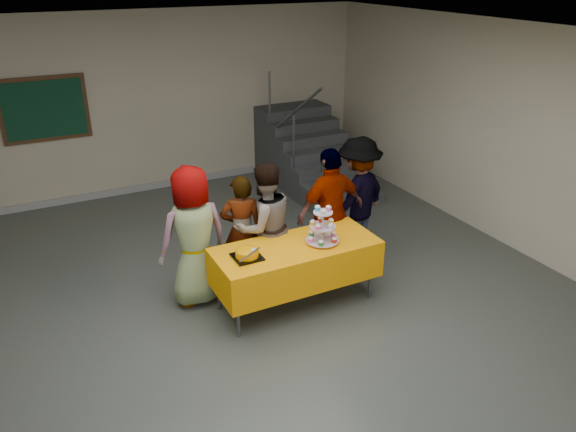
{
  "coord_description": "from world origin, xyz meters",
  "views": [
    {
      "loc": [
        -1.99,
        -4.33,
        3.67
      ],
      "look_at": [
        0.63,
        0.81,
        1.05
      ],
      "focal_mm": 35.0,
      "sensor_mm": 36.0,
      "label": 1
    }
  ],
  "objects_px": {
    "staircase": "(307,155)",
    "bear_cake": "(247,253)",
    "schoolchild_a": "(194,236)",
    "schoolchild_c": "(264,227)",
    "cupcake_stand": "(323,229)",
    "schoolchild_e": "(357,197)",
    "schoolchild_b": "(242,231)",
    "bake_table": "(296,262)",
    "noticeboard": "(44,109)",
    "schoolchild_d": "(330,212)"
  },
  "relations": [
    {
      "from": "schoolchild_a",
      "to": "schoolchild_c",
      "type": "xyz_separation_m",
      "value": [
        0.85,
        -0.06,
        -0.04
      ]
    },
    {
      "from": "cupcake_stand",
      "to": "schoolchild_c",
      "type": "xyz_separation_m",
      "value": [
        -0.43,
        0.62,
        -0.14
      ]
    },
    {
      "from": "staircase",
      "to": "bear_cake",
      "type": "bearing_deg",
      "value": -127.13
    },
    {
      "from": "schoolchild_c",
      "to": "schoolchild_e",
      "type": "relative_size",
      "value": 0.97
    },
    {
      "from": "schoolchild_c",
      "to": "schoolchild_a",
      "type": "bearing_deg",
      "value": -7.19
    },
    {
      "from": "schoolchild_b",
      "to": "staircase",
      "type": "height_order",
      "value": "staircase"
    },
    {
      "from": "bake_table",
      "to": "staircase",
      "type": "xyz_separation_m",
      "value": [
        2.07,
        3.52,
        -0.07
      ]
    },
    {
      "from": "schoolchild_a",
      "to": "staircase",
      "type": "bearing_deg",
      "value": -142.31
    },
    {
      "from": "schoolchild_c",
      "to": "schoolchild_e",
      "type": "distance_m",
      "value": 1.49
    },
    {
      "from": "schoolchild_b",
      "to": "schoolchild_d",
      "type": "relative_size",
      "value": 0.86
    },
    {
      "from": "bear_cake",
      "to": "schoolchild_a",
      "type": "height_order",
      "value": "schoolchild_a"
    },
    {
      "from": "schoolchild_e",
      "to": "schoolchild_a",
      "type": "bearing_deg",
      "value": -17.02
    },
    {
      "from": "bake_table",
      "to": "noticeboard",
      "type": "bearing_deg",
      "value": 115.66
    },
    {
      "from": "schoolchild_b",
      "to": "schoolchild_e",
      "type": "distance_m",
      "value": 1.7
    },
    {
      "from": "staircase",
      "to": "noticeboard",
      "type": "xyz_separation_m",
      "value": [
        -4.16,
        0.84,
        1.11
      ]
    },
    {
      "from": "bake_table",
      "to": "schoolchild_b",
      "type": "distance_m",
      "value": 0.83
    },
    {
      "from": "bear_cake",
      "to": "schoolchild_e",
      "type": "xyz_separation_m",
      "value": [
        1.94,
        0.8,
        -0.01
      ]
    },
    {
      "from": "schoolchild_c",
      "to": "staircase",
      "type": "bearing_deg",
      "value": -129.77
    },
    {
      "from": "schoolchild_b",
      "to": "bear_cake",
      "type": "bearing_deg",
      "value": 91.4
    },
    {
      "from": "cupcake_stand",
      "to": "schoolchild_a",
      "type": "distance_m",
      "value": 1.46
    },
    {
      "from": "bear_cake",
      "to": "schoolchild_e",
      "type": "distance_m",
      "value": 2.1
    },
    {
      "from": "bake_table",
      "to": "bear_cake",
      "type": "distance_m",
      "value": 0.66
    },
    {
      "from": "bear_cake",
      "to": "schoolchild_d",
      "type": "relative_size",
      "value": 0.22
    },
    {
      "from": "schoolchild_c",
      "to": "schoolchild_d",
      "type": "distance_m",
      "value": 0.9
    },
    {
      "from": "cupcake_stand",
      "to": "schoolchild_b",
      "type": "distance_m",
      "value": 1.06
    },
    {
      "from": "schoolchild_a",
      "to": "schoolchild_c",
      "type": "height_order",
      "value": "schoolchild_a"
    },
    {
      "from": "schoolchild_e",
      "to": "schoolchild_c",
      "type": "bearing_deg",
      "value": -12.25
    },
    {
      "from": "bake_table",
      "to": "schoolchild_d",
      "type": "height_order",
      "value": "schoolchild_d"
    },
    {
      "from": "cupcake_stand",
      "to": "bear_cake",
      "type": "bearing_deg",
      "value": 176.64
    },
    {
      "from": "schoolchild_d",
      "to": "schoolchild_e",
      "type": "bearing_deg",
      "value": -160.5
    },
    {
      "from": "schoolchild_b",
      "to": "noticeboard",
      "type": "relative_size",
      "value": 1.09
    },
    {
      "from": "cupcake_stand",
      "to": "staircase",
      "type": "xyz_separation_m",
      "value": [
        1.77,
        3.59,
        -0.45
      ]
    },
    {
      "from": "schoolchild_d",
      "to": "bear_cake",
      "type": "bearing_deg",
      "value": 16.15
    },
    {
      "from": "cupcake_stand",
      "to": "bear_cake",
      "type": "relative_size",
      "value": 1.24
    },
    {
      "from": "schoolchild_a",
      "to": "noticeboard",
      "type": "bearing_deg",
      "value": -79.36
    },
    {
      "from": "cupcake_stand",
      "to": "schoolchild_d",
      "type": "bearing_deg",
      "value": 51.94
    },
    {
      "from": "schoolchild_d",
      "to": "schoolchild_b",
      "type": "bearing_deg",
      "value": -16.29
    },
    {
      "from": "schoolchild_b",
      "to": "staircase",
      "type": "xyz_separation_m",
      "value": [
        2.43,
        2.78,
        -0.22
      ]
    },
    {
      "from": "bear_cake",
      "to": "schoolchild_b",
      "type": "height_order",
      "value": "schoolchild_b"
    },
    {
      "from": "bake_table",
      "to": "schoolchild_b",
      "type": "bearing_deg",
      "value": 115.62
    },
    {
      "from": "schoolchild_c",
      "to": "schoolchild_d",
      "type": "height_order",
      "value": "schoolchild_d"
    },
    {
      "from": "schoolchild_c",
      "to": "cupcake_stand",
      "type": "bearing_deg",
      "value": 121.81
    },
    {
      "from": "schoolchild_b",
      "to": "noticeboard",
      "type": "bearing_deg",
      "value": -44.51
    },
    {
      "from": "schoolchild_a",
      "to": "schoolchild_d",
      "type": "relative_size",
      "value": 1.01
    },
    {
      "from": "bake_table",
      "to": "schoolchild_a",
      "type": "distance_m",
      "value": 1.2
    },
    {
      "from": "staircase",
      "to": "schoolchild_b",
      "type": "bearing_deg",
      "value": -131.08
    },
    {
      "from": "bear_cake",
      "to": "schoolchild_a",
      "type": "relative_size",
      "value": 0.22
    },
    {
      "from": "schoolchild_c",
      "to": "noticeboard",
      "type": "relative_size",
      "value": 1.22
    },
    {
      "from": "bear_cake",
      "to": "schoolchild_b",
      "type": "distance_m",
      "value": 0.8
    },
    {
      "from": "schoolchild_e",
      "to": "schoolchild_b",
      "type": "bearing_deg",
      "value": -19.49
    }
  ]
}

